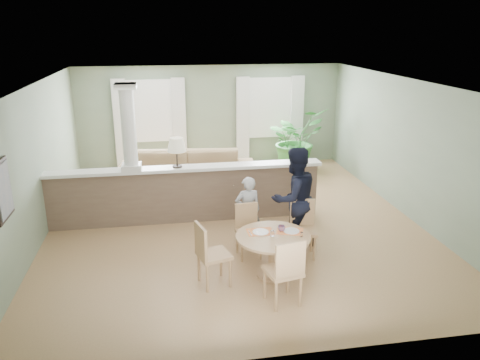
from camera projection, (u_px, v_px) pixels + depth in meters
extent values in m
plane|color=tan|center=(234.00, 221.00, 9.21)|extent=(8.00, 8.00, 0.00)
cube|color=gray|center=(211.00, 117.00, 12.53)|extent=(7.00, 0.02, 2.70)
cube|color=gray|center=(38.00, 164.00, 8.24)|extent=(0.02, 8.00, 2.70)
cube|color=gray|center=(406.00, 148.00, 9.34)|extent=(0.02, 8.00, 2.70)
cube|color=gray|center=(290.00, 251.00, 5.04)|extent=(7.00, 0.02, 2.70)
cube|color=white|center=(233.00, 82.00, 8.37)|extent=(7.00, 8.00, 0.02)
cube|color=white|center=(150.00, 111.00, 12.19)|extent=(1.10, 0.02, 1.50)
cube|color=white|center=(150.00, 111.00, 12.17)|extent=(1.22, 0.04, 1.62)
cube|color=white|center=(269.00, 108.00, 12.69)|extent=(1.10, 0.02, 1.50)
cube|color=white|center=(270.00, 108.00, 12.67)|extent=(1.22, 0.04, 1.62)
cube|color=silver|center=(121.00, 124.00, 12.09)|extent=(0.35, 0.10, 2.30)
cube|color=silver|center=(179.00, 122.00, 12.32)|extent=(0.35, 0.10, 2.30)
cube|color=silver|center=(243.00, 120.00, 12.59)|extent=(0.35, 0.10, 2.30)
cube|color=silver|center=(297.00, 118.00, 12.82)|extent=(0.35, 0.10, 2.30)
cube|color=black|center=(2.00, 191.00, 6.31)|extent=(0.04, 0.62, 0.82)
cube|color=slate|center=(4.00, 190.00, 6.31)|extent=(0.02, 0.52, 0.72)
cube|color=brown|center=(186.00, 195.00, 9.09)|extent=(5.20, 0.22, 1.05)
cube|color=white|center=(185.00, 168.00, 8.92)|extent=(5.32, 0.36, 0.06)
cube|color=white|center=(132.00, 167.00, 8.74)|extent=(0.36, 0.36, 0.10)
cylinder|color=white|center=(129.00, 128.00, 8.50)|extent=(0.26, 0.26, 1.39)
cube|color=white|center=(125.00, 86.00, 8.27)|extent=(0.38, 0.38, 0.10)
cylinder|color=black|center=(177.00, 166.00, 8.88)|extent=(0.18, 0.18, 0.03)
cylinder|color=black|center=(177.00, 158.00, 8.83)|extent=(0.03, 0.03, 0.28)
cone|color=#F5ECCA|center=(176.00, 145.00, 8.75)|extent=(0.36, 0.36, 0.26)
imported|color=#8C6F4C|center=(187.00, 173.00, 10.70)|extent=(3.21, 1.53, 0.91)
imported|color=#2B6B2B|center=(295.00, 139.00, 12.28)|extent=(1.90, 1.81, 1.65)
cylinder|color=tan|center=(272.00, 275.00, 7.20)|extent=(0.47, 0.47, 0.04)
cylinder|color=tan|center=(273.00, 256.00, 7.10)|extent=(0.13, 0.13, 0.61)
cylinder|color=tan|center=(273.00, 237.00, 7.00)|extent=(1.13, 1.13, 0.04)
cube|color=red|center=(260.00, 232.00, 7.12)|extent=(0.40, 0.29, 0.01)
cube|color=red|center=(290.00, 231.00, 7.14)|extent=(0.47, 0.41, 0.01)
cylinder|color=white|center=(261.00, 232.00, 7.09)|extent=(0.24, 0.24, 0.01)
cylinder|color=white|center=(291.00, 231.00, 7.13)|extent=(0.24, 0.24, 0.01)
cylinder|color=white|center=(272.00, 233.00, 6.96)|extent=(0.07, 0.07, 0.08)
cube|color=silver|center=(258.00, 233.00, 7.04)|extent=(0.02, 0.16, 0.00)
cube|color=silver|center=(250.00, 233.00, 7.06)|extent=(0.01, 0.20, 0.00)
cylinder|color=white|center=(302.00, 234.00, 6.95)|extent=(0.04, 0.04, 0.07)
cylinder|color=silver|center=(302.00, 232.00, 6.94)|extent=(0.04, 0.04, 0.01)
imported|color=#235BA6|center=(281.00, 228.00, 7.13)|extent=(0.11, 0.11, 0.09)
cube|color=tan|center=(249.00, 233.00, 7.69)|extent=(0.43, 0.43, 0.05)
cylinder|color=tan|center=(242.00, 250.00, 7.58)|extent=(0.04, 0.04, 0.41)
cylinder|color=tan|center=(261.00, 248.00, 7.65)|extent=(0.04, 0.04, 0.41)
cylinder|color=tan|center=(237.00, 242.00, 7.87)|extent=(0.04, 0.04, 0.41)
cylinder|color=tan|center=(256.00, 240.00, 7.95)|extent=(0.04, 0.04, 0.41)
cube|color=tan|center=(246.00, 215.00, 7.78)|extent=(0.38, 0.07, 0.44)
cube|color=tan|center=(303.00, 231.00, 7.69)|extent=(0.49, 0.49, 0.05)
cylinder|color=tan|center=(293.00, 249.00, 7.61)|extent=(0.04, 0.04, 0.44)
cylinder|color=tan|center=(314.00, 249.00, 7.60)|extent=(0.04, 0.04, 0.44)
cylinder|color=tan|center=(291.00, 239.00, 7.93)|extent=(0.04, 0.04, 0.44)
cylinder|color=tan|center=(311.00, 239.00, 7.93)|extent=(0.04, 0.04, 0.44)
cube|color=tan|center=(302.00, 212.00, 7.80)|extent=(0.41, 0.11, 0.47)
cube|color=tan|center=(283.00, 271.00, 6.37)|extent=(0.54, 0.54, 0.05)
cylinder|color=tan|center=(288.00, 278.00, 6.68)|extent=(0.04, 0.04, 0.46)
cylinder|color=tan|center=(265.00, 283.00, 6.55)|extent=(0.04, 0.04, 0.46)
cylinder|color=tan|center=(300.00, 291.00, 6.36)|extent=(0.04, 0.04, 0.46)
cylinder|color=tan|center=(276.00, 297.00, 6.23)|extent=(0.04, 0.04, 0.46)
cube|color=tan|center=(290.00, 260.00, 6.11)|extent=(0.43, 0.13, 0.50)
cube|color=tan|center=(214.00, 255.00, 6.85)|extent=(0.54, 0.54, 0.05)
cylinder|color=tan|center=(230.00, 273.00, 6.84)|extent=(0.04, 0.04, 0.45)
cylinder|color=tan|center=(221.00, 262.00, 7.15)|extent=(0.04, 0.04, 0.45)
cylinder|color=tan|center=(207.00, 278.00, 6.70)|extent=(0.04, 0.04, 0.45)
cylinder|color=tan|center=(199.00, 267.00, 7.01)|extent=(0.04, 0.04, 0.45)
cube|color=tan|center=(201.00, 241.00, 6.68)|extent=(0.15, 0.42, 0.48)
imported|color=#A0A0A5|center=(248.00, 211.00, 8.10)|extent=(0.47, 0.33, 1.24)
imported|color=black|center=(294.00, 198.00, 7.91)|extent=(1.05, 0.93, 1.78)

